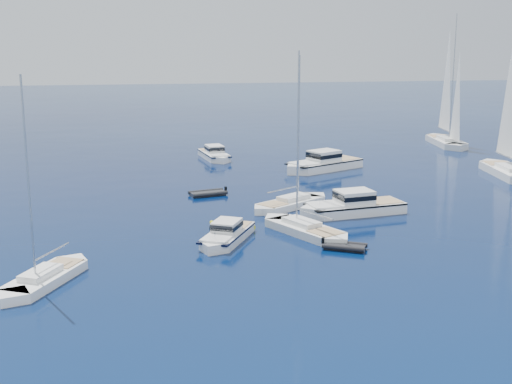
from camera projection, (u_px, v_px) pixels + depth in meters
ground at (345, 336)px, 36.78m from camera, size 400.00×400.00×0.00m
motor_cruiser_left at (226, 242)px, 53.65m from camera, size 5.87×8.33×2.12m
motor_cruiser_centre at (352, 214)px, 61.98m from camera, size 10.91×4.93×2.76m
motor_cruiser_distant at (322, 170)px, 82.29m from camera, size 11.71×8.36×2.99m
motor_cruiser_horizon at (215, 159)px, 89.63m from camera, size 3.99×9.01×2.28m
sailboat_fore at (45, 283)px, 44.64m from camera, size 6.41×9.60×13.94m
sailboat_mid_r at (305, 234)px, 55.84m from camera, size 7.02×10.35×15.07m
sailboat_centre at (291, 207)px, 64.53m from camera, size 9.54×7.67×14.44m
sailboat_sails_r at (508, 176)px, 78.97m from camera, size 5.02×13.54×19.44m
sailboat_sails_far at (446, 145)px, 101.15m from camera, size 4.91×13.47×19.34m
tender_yellow at (232, 228)px, 57.29m from camera, size 3.99×4.42×0.95m
tender_grey_near at (345, 249)px, 51.69m from camera, size 3.85×3.26×0.95m
tender_grey_far at (208, 195)px, 69.17m from camera, size 4.25×2.99×0.95m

